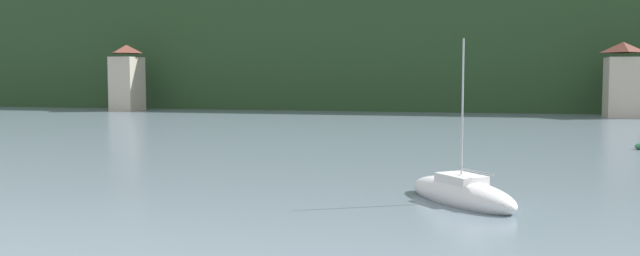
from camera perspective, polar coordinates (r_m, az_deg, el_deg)
name	(u,v)px	position (r m, az deg, el deg)	size (l,w,h in m)	color
wooded_hillside	(511,58)	(126.71, 16.04, 5.76)	(352.00, 65.04, 42.52)	#264223
shore_building_west	(127,79)	(96.55, -16.19, 4.07)	(3.53, 4.50, 9.13)	#BCB29E
shore_building_westcentral	(622,81)	(84.87, 24.44, 3.69)	(3.69, 4.53, 8.73)	#BCB29E
sailboat_mid_0	(461,194)	(25.79, 11.98, -5.54)	(5.12, 5.70, 6.51)	white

